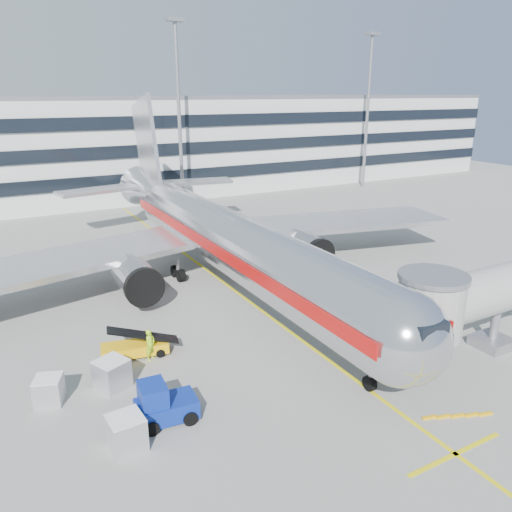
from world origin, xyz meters
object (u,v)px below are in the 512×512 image
cargo_container_left (112,374)px  cargo_container_right (49,390)px  belt_loader (135,347)px  baggage_tug (162,405)px  cargo_container_front (126,433)px  ramp_worker (150,345)px  main_jet (220,235)px

cargo_container_left → cargo_container_right: bearing=176.7°
belt_loader → cargo_container_left: belt_loader is taller
baggage_tug → cargo_container_front: (-2.13, -1.09, -0.15)m
belt_loader → baggage_tug: bearing=-95.0°
cargo_container_left → cargo_container_front: size_ratio=1.26×
baggage_tug → ramp_worker: bearing=77.8°
cargo_container_left → ramp_worker: ramp_worker is taller
main_jet → cargo_container_front: bearing=-126.6°
belt_loader → ramp_worker: bearing=-51.7°
baggage_tug → cargo_container_front: baggage_tug is taller
belt_loader → ramp_worker: (0.74, -0.94, 0.43)m
main_jet → cargo_container_front: 22.53m
cargo_container_right → main_jet: bearing=37.4°
main_jet → cargo_container_left: bearing=-135.5°
main_jet → baggage_tug: bearing=-123.5°
belt_loader → cargo_container_right: belt_loader is taller
baggage_tug → ramp_worker: 6.55m
cargo_container_left → ramp_worker: bearing=34.9°
cargo_container_right → ramp_worker: 6.49m
cargo_container_front → baggage_tug: bearing=27.1°
cargo_container_front → ramp_worker: bearing=64.9°
baggage_tug → cargo_container_left: bearing=108.9°
belt_loader → cargo_container_front: 8.88m
baggage_tug → cargo_container_left: (-1.50, 4.39, -0.13)m
baggage_tug → ramp_worker: baggage_tug is taller
main_jet → ramp_worker: 14.61m
main_jet → cargo_container_right: 20.41m
belt_loader → ramp_worker: size_ratio=2.20×
main_jet → belt_loader: main_jet is taller
cargo_container_right → cargo_container_front: (2.70, -5.67, 0.09)m
cargo_container_front → ramp_worker: size_ratio=0.83×
main_jet → ramp_worker: (-9.75, -10.40, -3.22)m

